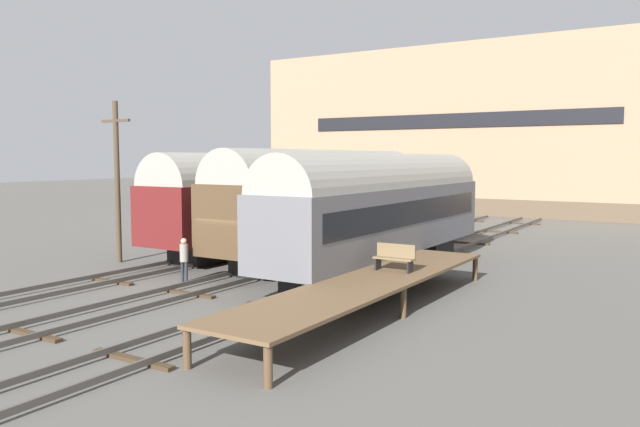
{
  "coord_description": "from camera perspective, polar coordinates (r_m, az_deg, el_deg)",
  "views": [
    {
      "loc": [
        15.57,
        -18.89,
        4.86
      ],
      "look_at": [
        0.0,
        5.97,
        2.2
      ],
      "focal_mm": 35.0,
      "sensor_mm": 36.0,
      "label": 1
    }
  ],
  "objects": [
    {
      "name": "train_car_maroon",
      "position": [
        32.66,
        -5.05,
        1.64
      ],
      "size": [
        3.07,
        15.21,
        5.06
      ],
      "color": "black",
      "rests_on": "ground"
    },
    {
      "name": "track_left",
      "position": [
        27.68,
        -13.94,
        -4.79
      ],
      "size": [
        2.6,
        60.0,
        0.26
      ],
      "color": "#4C4742",
      "rests_on": "ground"
    },
    {
      "name": "bench",
      "position": [
        21.16,
        6.85,
        -3.93
      ],
      "size": [
        1.4,
        0.4,
        0.91
      ],
      "color": "brown",
      "rests_on": "station_platform"
    },
    {
      "name": "station_platform",
      "position": [
        19.57,
        4.52,
        -6.34
      ],
      "size": [
        2.62,
        13.89,
        1.03
      ],
      "color": "brown",
      "rests_on": "ground"
    },
    {
      "name": "train_car_grey",
      "position": [
        25.96,
        5.72,
        0.7
      ],
      "size": [
        2.9,
        15.27,
        5.01
      ],
      "color": "black",
      "rests_on": "ground"
    },
    {
      "name": "track_middle",
      "position": [
        24.93,
        -7.34,
        -5.77
      ],
      "size": [
        2.6,
        60.0,
        0.26
      ],
      "color": "#4C4742",
      "rests_on": "ground"
    },
    {
      "name": "train_car_brown",
      "position": [
        29.85,
        0.55,
        1.53
      ],
      "size": [
        2.97,
        15.24,
        5.21
      ],
      "color": "black",
      "rests_on": "ground"
    },
    {
      "name": "track_right",
      "position": [
        22.6,
        0.78,
        -6.87
      ],
      "size": [
        2.6,
        60.0,
        0.26
      ],
      "color": "#4C4742",
      "rests_on": "ground"
    },
    {
      "name": "utility_pole",
      "position": [
        30.08,
        -18.05,
        3.02
      ],
      "size": [
        1.8,
        0.24,
        7.4
      ],
      "color": "#473828",
      "rests_on": "ground"
    },
    {
      "name": "warehouse_building",
      "position": [
        60.42,
        14.09,
        7.24
      ],
      "size": [
        37.67,
        13.47,
        14.4
      ],
      "color": "brown",
      "rests_on": "ground"
    },
    {
      "name": "person_worker",
      "position": [
        24.69,
        -12.33,
        -3.81
      ],
      "size": [
        0.32,
        0.32,
        1.74
      ],
      "color": "#282833",
      "rests_on": "ground"
    },
    {
      "name": "ground_plane",
      "position": [
        24.96,
        -7.34,
        -6.09
      ],
      "size": [
        200.0,
        200.0,
        0.0
      ],
      "primitive_type": "plane",
      "color": "#56544F"
    }
  ]
}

